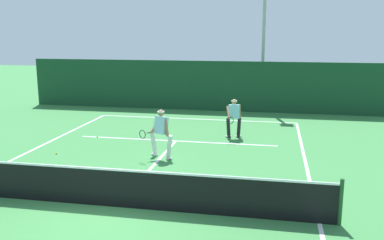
{
  "coord_description": "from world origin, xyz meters",
  "views": [
    {
      "loc": [
        3.69,
        -9.14,
        4.2
      ],
      "look_at": [
        0.77,
        5.88,
        1.0
      ],
      "focal_mm": 39.47,
      "sensor_mm": 36.0,
      "label": 1
    }
  ],
  "objects_px": {
    "player_near": "(161,131)",
    "light_pole": "(264,13)",
    "player_far": "(234,117)",
    "tennis_ball": "(56,153)",
    "tennis_ball_extra": "(97,137)"
  },
  "relations": [
    {
      "from": "player_near",
      "to": "light_pole",
      "type": "distance_m",
      "value": 11.91
    },
    {
      "from": "player_far",
      "to": "tennis_ball",
      "type": "height_order",
      "value": "player_far"
    },
    {
      "from": "tennis_ball_extra",
      "to": "player_far",
      "type": "bearing_deg",
      "value": 11.15
    },
    {
      "from": "light_pole",
      "to": "tennis_ball",
      "type": "bearing_deg",
      "value": -121.5
    },
    {
      "from": "player_near",
      "to": "tennis_ball_extra",
      "type": "xyz_separation_m",
      "value": [
        -3.27,
        2.19,
        -0.88
      ]
    },
    {
      "from": "tennis_ball",
      "to": "light_pole",
      "type": "xyz_separation_m",
      "value": [
        6.74,
        11.0,
        5.2
      ]
    },
    {
      "from": "tennis_ball",
      "to": "tennis_ball_extra",
      "type": "relative_size",
      "value": 1.0
    },
    {
      "from": "tennis_ball_extra",
      "to": "light_pole",
      "type": "distance_m",
      "value": 11.78
    },
    {
      "from": "player_near",
      "to": "tennis_ball",
      "type": "distance_m",
      "value": 3.83
    },
    {
      "from": "tennis_ball",
      "to": "tennis_ball_extra",
      "type": "bearing_deg",
      "value": 79.98
    },
    {
      "from": "player_far",
      "to": "tennis_ball",
      "type": "xyz_separation_m",
      "value": [
        -5.87,
        -3.58,
        -0.83
      ]
    },
    {
      "from": "player_near",
      "to": "tennis_ball_extra",
      "type": "distance_m",
      "value": 4.03
    },
    {
      "from": "light_pole",
      "to": "player_near",
      "type": "bearing_deg",
      "value": -105.84
    },
    {
      "from": "player_near",
      "to": "player_far",
      "type": "bearing_deg",
      "value": -94.76
    },
    {
      "from": "player_far",
      "to": "light_pole",
      "type": "bearing_deg",
      "value": -114.21
    }
  ]
}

